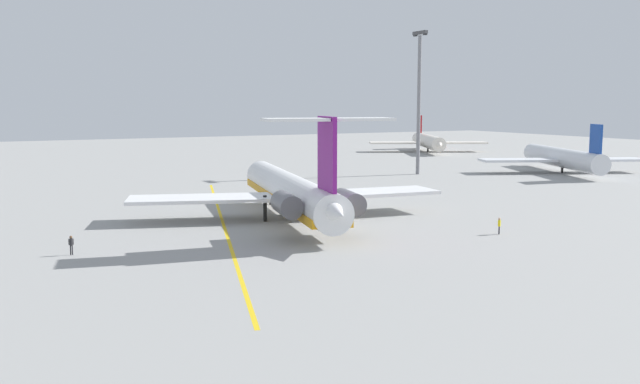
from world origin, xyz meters
name	(u,v)px	position (x,y,z in m)	size (l,w,h in m)	color
ground	(253,222)	(0.00, 0.00, 0.00)	(375.03, 375.03, 0.00)	gray
main_jetliner	(292,191)	(0.54, 4.63, 3.32)	(41.45, 36.97, 12.17)	white
airliner_far_left	(429,141)	(-80.79, 84.07, 2.84)	(30.42, 30.74, 9.65)	silver
airliner_mid_left	(561,157)	(-24.81, 73.96, 2.85)	(31.03, 31.26, 9.68)	silver
ground_crew_near_nose	(71,243)	(8.13, -20.63, 1.11)	(0.28, 0.44, 1.75)	black
ground_crew_near_tail	(499,224)	(18.29, 19.75, 1.09)	(0.39, 0.28, 1.73)	black
safety_cone_nose	(162,197)	(-24.13, -3.94, 0.28)	(0.40, 0.40, 0.55)	#EA590F
taxiway_centreline	(223,224)	(-0.60, -3.29, 0.00)	(73.97, 0.36, 0.01)	gold
light_mast	(419,97)	(-34.56, 47.40, 14.40)	(4.00, 0.70, 26.36)	slate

